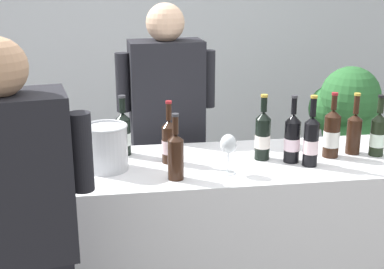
# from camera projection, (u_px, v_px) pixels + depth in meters

# --- Properties ---
(wall_back) EXTENTS (8.00, 0.10, 2.80)m
(wall_back) POSITION_uv_depth(u_px,v_px,m) (158.00, 24.00, 4.94)
(wall_back) COLOR silver
(wall_back) RESTS_ON ground_plane
(counter) EXTENTS (2.29, 0.65, 0.97)m
(counter) POSITION_uv_depth(u_px,v_px,m) (205.00, 250.00, 2.75)
(counter) COLOR white
(counter) RESTS_ON ground_plane
(wine_bottle_0) EXTENTS (0.08, 0.08, 0.32)m
(wine_bottle_0) POSITION_uv_depth(u_px,v_px,m) (378.00, 134.00, 2.68)
(wine_bottle_0) COLOR black
(wine_bottle_0) RESTS_ON counter
(wine_bottle_1) EXTENTS (0.08, 0.08, 0.33)m
(wine_bottle_1) POSITION_uv_depth(u_px,v_px,m) (331.00, 133.00, 2.67)
(wine_bottle_1) COLOR black
(wine_bottle_1) RESTS_ON counter
(wine_bottle_2) EXTENTS (0.07, 0.07, 0.31)m
(wine_bottle_2) POSITION_uv_depth(u_px,v_px,m) (176.00, 155.00, 2.37)
(wine_bottle_2) COLOR black
(wine_bottle_2) RESTS_ON counter
(wine_bottle_3) EXTENTS (0.07, 0.07, 0.31)m
(wine_bottle_3) POSITION_uv_depth(u_px,v_px,m) (169.00, 141.00, 2.58)
(wine_bottle_3) COLOR black
(wine_bottle_3) RESTS_ON counter
(wine_bottle_4) EXTENTS (0.07, 0.07, 0.35)m
(wine_bottle_4) POSITION_uv_depth(u_px,v_px,m) (311.00, 141.00, 2.54)
(wine_bottle_4) COLOR black
(wine_bottle_4) RESTS_ON counter
(wine_bottle_5) EXTENTS (0.07, 0.07, 0.32)m
(wine_bottle_5) POSITION_uv_depth(u_px,v_px,m) (354.00, 132.00, 2.71)
(wine_bottle_5) COLOR black
(wine_bottle_5) RESTS_ON counter
(wine_bottle_6) EXTENTS (0.08, 0.08, 0.33)m
(wine_bottle_6) POSITION_uv_depth(u_px,v_px,m) (263.00, 135.00, 2.63)
(wine_bottle_6) COLOR black
(wine_bottle_6) RESTS_ON counter
(wine_bottle_7) EXTENTS (0.08, 0.08, 0.34)m
(wine_bottle_7) POSITION_uv_depth(u_px,v_px,m) (292.00, 138.00, 2.59)
(wine_bottle_7) COLOR black
(wine_bottle_7) RESTS_ON counter
(wine_bottle_8) EXTENTS (0.08, 0.08, 0.31)m
(wine_bottle_8) POSITION_uv_depth(u_px,v_px,m) (123.00, 133.00, 2.69)
(wine_bottle_8) COLOR black
(wine_bottle_8) RESTS_ON counter
(wine_glass) EXTENTS (0.08, 0.08, 0.19)m
(wine_glass) POSITION_uv_depth(u_px,v_px,m) (228.00, 146.00, 2.43)
(wine_glass) COLOR silver
(wine_glass) RESTS_ON counter
(ice_bucket) EXTENTS (0.21, 0.21, 0.22)m
(ice_bucket) POSITION_uv_depth(u_px,v_px,m) (106.00, 147.00, 2.49)
(ice_bucket) COLOR silver
(ice_bucket) RESTS_ON counter
(person_server) EXTENTS (0.58, 0.26, 1.71)m
(person_server) POSITION_uv_depth(u_px,v_px,m) (167.00, 151.00, 3.18)
(person_server) COLOR black
(person_server) RESTS_ON ground_plane
(potted_shrub) EXTENTS (0.58, 0.54, 1.18)m
(potted_shrub) POSITION_uv_depth(u_px,v_px,m) (348.00, 120.00, 4.18)
(potted_shrub) COLOR brown
(potted_shrub) RESTS_ON ground_plane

